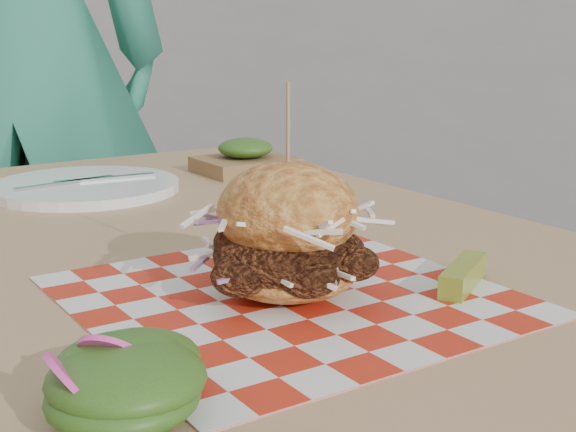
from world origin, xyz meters
TOP-DOWN VIEW (x-y plane):
  - diner at (0.41, 0.95)m, footprint 0.79×0.66m
  - patio_table at (0.31, -0.09)m, footprint 0.80×1.20m
  - paper_liner at (0.31, -0.30)m, footprint 0.36×0.36m
  - sandwich at (0.31, -0.30)m, footprint 0.17×0.17m
  - pickle_spear at (0.45, -0.37)m, footprint 0.09×0.07m
  - side_salad at (0.08, -0.43)m, footprint 0.14×0.13m
  - place_setting at (0.31, 0.25)m, footprint 0.27×0.27m
  - kraft_tray at (0.58, 0.25)m, footprint 0.15×0.12m

SIDE VIEW (x-z plane):
  - patio_table at x=0.31m, z-range 0.30..1.05m
  - paper_liner at x=0.31m, z-range 0.75..0.75m
  - place_setting at x=0.31m, z-range 0.75..0.77m
  - pickle_spear at x=0.45m, z-range 0.75..0.77m
  - side_salad at x=0.08m, z-range 0.74..0.79m
  - kraft_tray at x=0.58m, z-range 0.74..0.80m
  - sandwich at x=0.31m, z-range 0.71..0.90m
  - diner at x=0.41m, z-range 0.00..1.86m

